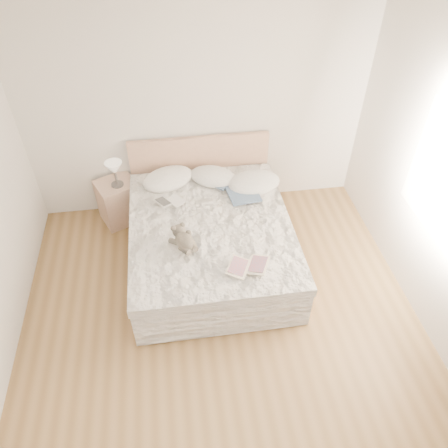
{
  "coord_description": "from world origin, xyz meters",
  "views": [
    {
      "loc": [
        -0.35,
        -2.3,
        3.73
      ],
      "look_at": [
        0.14,
        1.05,
        0.62
      ],
      "focal_mm": 35.0,
      "sensor_mm": 36.0,
      "label": 1
    }
  ],
  "objects": [
    {
      "name": "floor",
      "position": [
        0.0,
        0.0,
        0.0
      ],
      "size": [
        4.0,
        4.5,
        0.0
      ],
      "primitive_type": "cube",
      "color": "brown",
      "rests_on": "ground"
    },
    {
      "name": "ceiling",
      "position": [
        0.0,
        0.0,
        2.7
      ],
      "size": [
        4.0,
        4.5,
        0.0
      ],
      "primitive_type": "cube",
      "color": "white",
      "rests_on": "ground"
    },
    {
      "name": "wall_back",
      "position": [
        0.0,
        2.25,
        1.35
      ],
      "size": [
        4.0,
        0.02,
        2.7
      ],
      "primitive_type": "cube",
      "color": "silver",
      "rests_on": "ground"
    },
    {
      "name": "bed",
      "position": [
        0.0,
        1.19,
        0.31
      ],
      "size": [
        1.72,
        2.14,
        1.0
      ],
      "color": "tan",
      "rests_on": "floor"
    },
    {
      "name": "nightstand",
      "position": [
        -1.04,
        2.02,
        0.28
      ],
      "size": [
        0.58,
        0.55,
        0.56
      ],
      "primitive_type": "cube",
      "rotation": [
        0.0,
        0.0,
        0.43
      ],
      "color": "tan",
      "rests_on": "floor"
    },
    {
      "name": "table_lamp",
      "position": [
        -1.01,
        1.98,
        0.79
      ],
      "size": [
        0.26,
        0.26,
        0.32
      ],
      "color": "#47423D",
      "rests_on": "nightstand"
    },
    {
      "name": "pillow_left",
      "position": [
        -0.41,
        1.91,
        0.64
      ],
      "size": [
        0.75,
        0.66,
        0.19
      ],
      "primitive_type": "ellipsoid",
      "rotation": [
        0.0,
        0.0,
        0.44
      ],
      "color": "white",
      "rests_on": "bed"
    },
    {
      "name": "pillow_middle",
      "position": [
        0.12,
        1.88,
        0.64
      ],
      "size": [
        0.67,
        0.6,
        0.17
      ],
      "primitive_type": "ellipsoid",
      "rotation": [
        0.0,
        0.0,
        -0.48
      ],
      "color": "white",
      "rests_on": "bed"
    },
    {
      "name": "pillow_right",
      "position": [
        0.59,
        1.69,
        0.64
      ],
      "size": [
        0.67,
        0.51,
        0.19
      ],
      "primitive_type": "ellipsoid",
      "rotation": [
        0.0,
        0.0,
        0.13
      ],
      "color": "white",
      "rests_on": "bed"
    },
    {
      "name": "blouse",
      "position": [
        0.42,
        1.58,
        0.63
      ],
      "size": [
        0.6,
        0.63,
        0.02
      ],
      "primitive_type": null,
      "rotation": [
        0.0,
        0.0,
        0.13
      ],
      "color": "#344963",
      "rests_on": "bed"
    },
    {
      "name": "photo_book",
      "position": [
        -0.41,
        1.49,
        0.63
      ],
      "size": [
        0.35,
        0.33,
        0.02
      ],
      "primitive_type": "cube",
      "rotation": [
        0.0,
        0.0,
        0.64
      ],
      "color": "white",
      "rests_on": "bed"
    },
    {
      "name": "childrens_book",
      "position": [
        0.28,
        0.42,
        0.63
      ],
      "size": [
        0.46,
        0.41,
        0.03
      ],
      "primitive_type": "cube",
      "rotation": [
        0.0,
        0.0,
        -0.45
      ],
      "color": "#F4E5C6",
      "rests_on": "bed"
    },
    {
      "name": "teddy_bear",
      "position": [
        -0.3,
        0.76,
        0.65
      ],
      "size": [
        0.33,
        0.38,
        0.17
      ],
      "primitive_type": null,
      "rotation": [
        0.0,
        0.0,
        0.44
      ],
      "color": "#5C5347",
      "rests_on": "bed"
    }
  ]
}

